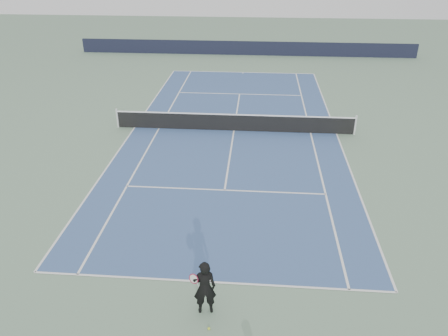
{
  "coord_description": "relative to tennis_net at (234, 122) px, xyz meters",
  "views": [
    {
      "loc": [
        1.22,
        -21.88,
        9.12
      ],
      "look_at": [
        -0.02,
        -6.51,
        1.1
      ],
      "focal_mm": 35.0,
      "sensor_mm": 36.0,
      "label": 1
    }
  ],
  "objects": [
    {
      "name": "tennis_net",
      "position": [
        0.0,
        0.0,
        0.0
      ],
      "size": [
        12.9,
        0.1,
        1.07
      ],
      "color": "silver",
      "rests_on": "ground"
    },
    {
      "name": "ground",
      "position": [
        0.0,
        0.0,
        -0.5
      ],
      "size": [
        80.0,
        80.0,
        0.0
      ],
      "primitive_type": "plane",
      "color": "slate"
    },
    {
      "name": "tennis_player",
      "position": [
        -0.02,
        -13.03,
        0.35
      ],
      "size": [
        0.81,
        0.57,
        1.71
      ],
      "color": "black",
      "rests_on": "ground"
    },
    {
      "name": "tennis_ball",
      "position": [
        0.16,
        -13.68,
        -0.47
      ],
      "size": [
        0.07,
        0.07,
        0.07
      ],
      "primitive_type": "sphere",
      "color": "#C5DF2D",
      "rests_on": "ground"
    },
    {
      "name": "windscreen_far",
      "position": [
        0.0,
        17.88,
        0.1
      ],
      "size": [
        30.0,
        0.25,
        1.2
      ],
      "primitive_type": "cube",
      "color": "black",
      "rests_on": "ground"
    },
    {
      "name": "court_surface",
      "position": [
        0.0,
        0.0,
        -0.5
      ],
      "size": [
        10.97,
        23.77,
        0.01
      ],
      "primitive_type": "cube",
      "color": "#395587",
      "rests_on": "ground"
    }
  ]
}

